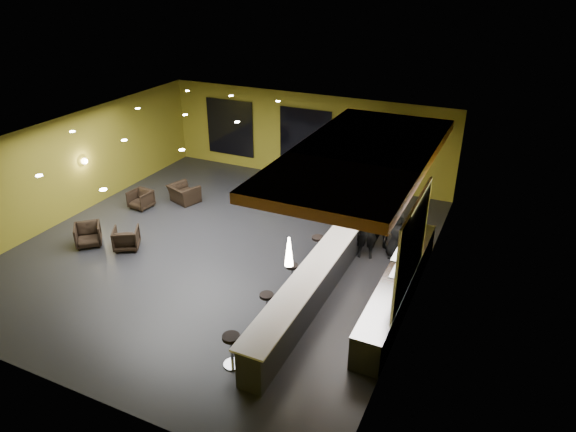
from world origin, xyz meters
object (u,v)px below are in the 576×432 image
at_px(pendant_2, 359,175).
at_px(staff_b, 384,227).
at_px(bar_stool_1, 267,303).
at_px(bar_stool_4, 341,218).
at_px(bar_stool_3, 318,245).
at_px(column, 373,175).
at_px(pendant_1, 329,207).
at_px(pendant_0, 289,251).
at_px(armchair_c, 141,199).
at_px(armchair_a, 88,235).
at_px(staff_a, 367,230).
at_px(bar_stool_2, 292,273).
at_px(staff_c, 397,234).
at_px(bar_counter, 320,277).
at_px(bar_stool_0, 232,346).
at_px(armchair_b, 126,238).
at_px(prep_counter, 398,287).
at_px(armchair_d, 184,194).

distance_m(pendant_2, staff_b, 1.79).
xyz_separation_m(bar_stool_1, bar_stool_4, (0.11, 5.16, 0.06)).
bearing_deg(bar_stool_3, staff_b, 39.11).
bearing_deg(staff_b, bar_stool_3, -158.18).
bearing_deg(column, staff_b, -61.03).
height_order(pendant_1, bar_stool_4, pendant_1).
height_order(pendant_0, pendant_2, same).
bearing_deg(armchair_c, bar_stool_3, 0.02).
bearing_deg(armchair_a, armchair_c, 53.12).
distance_m(staff_a, bar_stool_2, 2.82).
bearing_deg(staff_c, armchair_c, 174.69).
distance_m(staff_b, staff_c, 0.53).
bearing_deg(pendant_1, staff_a, 73.32).
bearing_deg(bar_counter, armchair_a, -175.14).
relative_size(staff_c, bar_stool_0, 1.88).
bearing_deg(pendant_0, bar_stool_2, 112.75).
bearing_deg(armchair_a, pendant_0, -52.71).
height_order(staff_a, armchair_c, staff_a).
height_order(armchair_c, bar_stool_4, bar_stool_4).
relative_size(staff_a, bar_stool_4, 2.21).
distance_m(armchair_c, bar_stool_2, 7.46).
xyz_separation_m(pendant_0, bar_stool_3, (-0.73, 3.63, -1.87)).
bearing_deg(pendant_0, armchair_a, 169.90).
distance_m(armchair_c, bar_stool_3, 7.19).
distance_m(staff_b, bar_stool_1, 4.89).
xyz_separation_m(pendant_1, armchair_c, (-7.89, 1.74, -2.01)).
height_order(pendant_2, armchair_b, pendant_2).
relative_size(bar_counter, staff_c, 5.20).
bearing_deg(armchair_c, bar_stool_1, -23.60).
distance_m(pendant_0, staff_a, 4.62).
bearing_deg(staff_a, pendant_1, -121.97).
relative_size(pendant_1, pendant_2, 1.00).
xyz_separation_m(staff_b, armchair_c, (-8.80, -0.72, -0.47)).
height_order(prep_counter, bar_stool_4, prep_counter).
xyz_separation_m(bar_counter, pendant_1, (0.00, 0.50, 1.85)).
distance_m(column, staff_b, 2.10).
bearing_deg(pendant_1, armchair_b, -172.81).
bearing_deg(column, armchair_d, -169.47).
distance_m(prep_counter, armchair_d, 9.23).
bearing_deg(bar_stool_1, armchair_a, 171.87).
height_order(pendant_1, pendant_2, same).
height_order(staff_b, armchair_d, staff_b).
bearing_deg(bar_stool_1, armchair_d, 140.40).
bearing_deg(pendant_2, pendant_0, -90.00).
xyz_separation_m(bar_stool_0, bar_stool_4, (0.05, 6.96, 0.01)).
height_order(armchair_a, armchair_d, armchair_a).
bearing_deg(bar_stool_1, bar_stool_4, 88.76).
bearing_deg(staff_b, bar_stool_4, 142.53).
relative_size(bar_counter, armchair_c, 10.82).
bearing_deg(bar_stool_3, prep_counter, -22.43).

